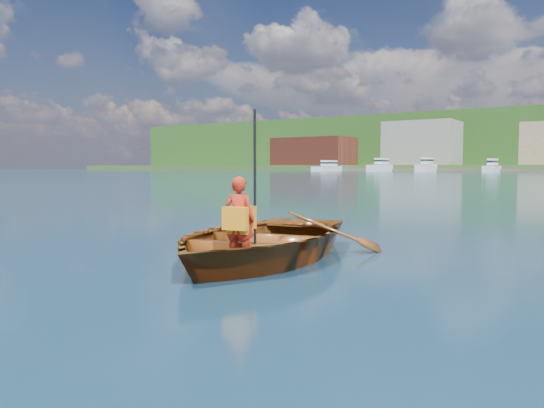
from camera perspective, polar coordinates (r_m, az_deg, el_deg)
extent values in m
plane|color=#112844|center=(7.51, 1.49, -6.42)|extent=(600.00, 600.00, 0.00)
imported|color=brown|center=(7.81, -1.41, -3.83)|extent=(3.71, 4.72, 0.89)
imported|color=red|center=(6.90, -3.51, -1.73)|extent=(0.45, 0.33, 1.14)
cube|color=orange|center=(6.79, -3.98, -1.57)|extent=(0.35, 0.15, 0.30)
cube|color=orange|center=(7.00, -3.06, -1.40)|extent=(0.35, 0.13, 0.30)
cube|color=orange|center=(6.91, -3.51, -2.97)|extent=(0.33, 0.26, 0.05)
cylinder|color=black|center=(6.93, -1.85, 1.89)|extent=(0.04, 0.04, 2.01)
cube|color=brown|center=(195.41, 4.50, 5.64)|extent=(28.00, 16.00, 10.00)
cube|color=gray|center=(179.72, 15.83, 6.29)|extent=(22.00, 16.00, 14.00)
cube|color=white|center=(167.97, 5.94, 3.74)|extent=(3.91, 13.97, 1.67)
cube|color=white|center=(169.22, 6.16, 4.39)|extent=(2.74, 6.29, 1.80)
cube|color=black|center=(169.22, 6.16, 4.42)|extent=(2.82, 6.57, 0.50)
cube|color=white|center=(160.68, 11.52, 3.75)|extent=(3.49, 12.48, 2.22)
cube|color=white|center=(161.85, 11.70, 4.54)|extent=(2.45, 5.62, 1.80)
cube|color=black|center=(161.85, 11.70, 4.58)|extent=(2.52, 5.87, 0.50)
cube|color=white|center=(156.11, 16.24, 3.68)|extent=(3.13, 11.19, 2.27)
cube|color=white|center=(157.19, 16.37, 4.50)|extent=(2.19, 5.03, 1.80)
cube|color=black|center=(157.19, 16.37, 4.54)|extent=(2.26, 5.26, 0.50)
cube|color=white|center=(151.92, 22.56, 3.46)|extent=(2.91, 10.38, 1.82)
cube|color=white|center=(152.95, 22.65, 4.20)|extent=(2.04, 4.67, 1.80)
cube|color=black|center=(152.95, 22.65, 4.24)|extent=(2.09, 4.88, 0.50)
cylinder|color=#382314|center=(255.13, 19.91, 6.64)|extent=(0.80, 0.80, 3.71)
sphere|color=#2C5B1D|center=(255.43, 19.94, 7.75)|extent=(6.92, 6.92, 6.92)
cylinder|color=#382314|center=(215.96, 19.89, 5.12)|extent=(0.80, 0.80, 3.44)
sphere|color=#2C5B1D|center=(216.12, 19.92, 6.34)|extent=(6.43, 6.43, 6.43)
cylinder|color=#382314|center=(230.16, 11.78, 5.44)|extent=(0.80, 0.80, 3.80)
sphere|color=#2C5B1D|center=(230.35, 11.80, 6.70)|extent=(7.09, 7.09, 7.09)
cylinder|color=#382314|center=(296.94, 14.53, 7.56)|extent=(0.80, 0.80, 3.23)
sphere|color=#2C5B1D|center=(297.24, 14.55, 8.39)|extent=(6.03, 6.03, 6.03)
cylinder|color=#382314|center=(279.68, 22.56, 7.30)|extent=(0.80, 0.80, 2.75)
sphere|color=#2C5B1D|center=(279.94, 22.58, 8.05)|extent=(5.13, 5.13, 5.13)
cylinder|color=#382314|center=(268.08, 10.48, 6.49)|extent=(0.80, 0.80, 2.42)
sphere|color=#2C5B1D|center=(268.25, 10.49, 7.18)|extent=(4.52, 4.52, 4.52)
cylinder|color=#382314|center=(226.65, 17.91, 5.53)|extent=(0.80, 0.80, 3.51)
sphere|color=#2C5B1D|center=(226.84, 17.94, 6.71)|extent=(6.54, 6.54, 6.54)
cylinder|color=#382314|center=(212.73, 24.32, 4.98)|extent=(0.80, 0.80, 3.08)
sphere|color=#2C5B1D|center=(212.86, 24.35, 6.08)|extent=(5.76, 5.76, 5.76)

